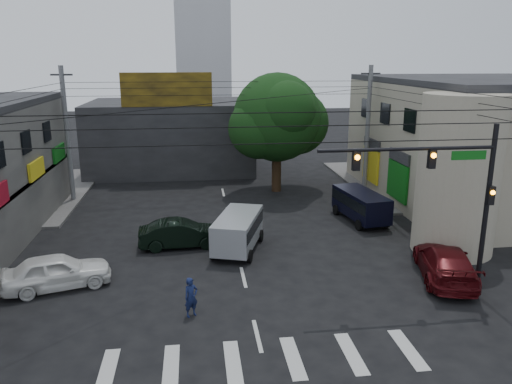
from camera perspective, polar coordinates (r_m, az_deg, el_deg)
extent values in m
plane|color=black|center=(21.20, -0.90, -11.96)|extent=(160.00, 160.00, 0.00)
cube|color=#514F4C|center=(42.96, 20.85, 1.17)|extent=(16.00, 16.00, 0.15)
cube|color=gray|center=(37.99, 24.87, 5.11)|extent=(14.00, 18.00, 8.00)
cylinder|color=gray|center=(26.85, 22.09, 1.82)|extent=(4.00, 4.00, 8.00)
cube|color=#232326|center=(45.32, -9.63, 6.39)|extent=(14.00, 10.00, 6.00)
cube|color=olive|center=(40.01, -10.17, 11.45)|extent=(7.00, 0.30, 2.60)
cylinder|color=black|center=(37.05, 2.36, 3.44)|extent=(0.70, 0.70, 4.40)
sphere|color=black|center=(36.53, 2.42, 8.51)|extent=(6.40, 6.40, 6.40)
cylinder|color=black|center=(22.04, 24.77, -2.25)|extent=(0.20, 0.20, 7.20)
cylinder|color=black|center=(19.80, 16.95, 4.72)|extent=(7.00, 0.14, 0.14)
cube|color=black|center=(20.30, 19.45, 3.61)|extent=(0.28, 0.22, 0.75)
cube|color=black|center=(19.15, 11.37, 3.53)|extent=(0.28, 0.22, 0.75)
sphere|color=orange|center=(20.15, 19.66, 3.94)|extent=(0.20, 0.20, 0.20)
sphere|color=orange|center=(18.99, 11.53, 3.89)|extent=(0.20, 0.20, 0.20)
cube|color=#0D6014|center=(20.99, 23.15, 3.88)|extent=(1.40, 0.06, 0.35)
cylinder|color=#59595B|center=(36.16, -20.75, 6.06)|extent=(0.32, 0.32, 9.20)
cylinder|color=#59595B|center=(37.32, 12.63, 6.91)|extent=(0.32, 0.32, 9.20)
imported|color=black|center=(26.56, -8.55, -4.73)|extent=(2.09, 4.59, 1.45)
imported|color=white|center=(23.35, -21.81, -8.41)|extent=(4.31, 5.49, 1.53)
imported|color=#470A0D|center=(24.12, 20.80, -7.54)|extent=(4.83, 6.38, 1.54)
imported|color=#121B41|center=(19.64, -7.43, -11.84)|extent=(0.91, 0.89, 1.57)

